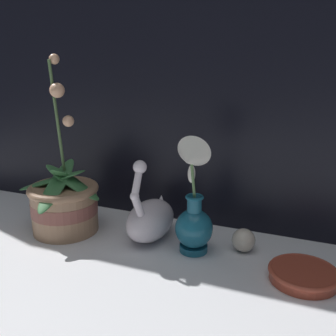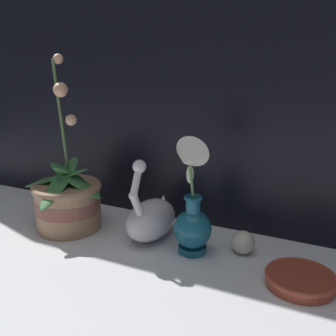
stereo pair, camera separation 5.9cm
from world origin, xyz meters
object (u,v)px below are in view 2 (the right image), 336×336
swan_figurine (151,217)px  glass_sphere (243,242)px  orchid_potted_plant (68,200)px  blue_vase (192,212)px  amber_dish (301,279)px

swan_figurine → glass_sphere: swan_figurine is taller
orchid_potted_plant → blue_vase: size_ratio=1.59×
swan_figurine → glass_sphere: bearing=4.3°
orchid_potted_plant → glass_sphere: size_ratio=8.13×
swan_figurine → glass_sphere: size_ratio=3.93×
blue_vase → glass_sphere: bearing=26.0°
swan_figurine → blue_vase: size_ratio=0.77×
orchid_potted_plant → amber_dish: bearing=-1.7°
blue_vase → swan_figurine: bearing=163.8°
glass_sphere → amber_dish: bearing=-29.7°
orchid_potted_plant → amber_dish: 0.64m
swan_figurine → amber_dish: bearing=-9.6°
amber_dish → glass_sphere: bearing=150.3°
blue_vase → amber_dish: 0.28m
swan_figurine → amber_dish: size_ratio=1.51×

